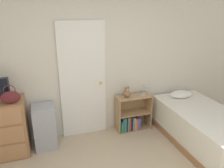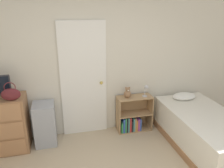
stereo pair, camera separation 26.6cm
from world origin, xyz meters
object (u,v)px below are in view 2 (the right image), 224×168
teddy_bear (127,93)px  bed (203,130)px  handbag (11,94)px  bookshelf (132,118)px  desk_lamp (146,89)px  storage_bin (45,124)px

teddy_bear → bed: size_ratio=0.11×
handbag → teddy_bear: 1.89m
bookshelf → desk_lamp: bearing=-9.5°
desk_lamp → bed: size_ratio=0.12×
teddy_bear → handbag: bearing=-172.7°
storage_bin → bookshelf: storage_bin is taller
storage_bin → bookshelf: size_ratio=1.07×
storage_bin → bookshelf: 1.55m
handbag → bookshelf: 2.11m
desk_lamp → bed: (0.74, -0.73, -0.53)m
bed → bookshelf: bearing=141.6°
desk_lamp → bed: bearing=-44.8°
handbag → teddy_bear: handbag is taller
teddy_bear → desk_lamp: desk_lamp is taller
bookshelf → teddy_bear: (-0.10, -0.00, 0.51)m
handbag → bed: handbag is taller
bookshelf → storage_bin: bearing=-178.0°
storage_bin → teddy_bear: size_ratio=3.56×
storage_bin → bed: bearing=-15.9°
teddy_bear → storage_bin: bearing=-178.0°
storage_bin → bed: size_ratio=0.39×
handbag → desk_lamp: handbag is taller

